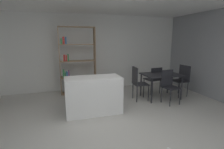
# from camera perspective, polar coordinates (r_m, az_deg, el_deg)

# --- Properties ---
(ground_plane) EXTENTS (9.54, 9.54, 0.00)m
(ground_plane) POSITION_cam_1_polar(r_m,az_deg,el_deg) (3.53, 0.93, -18.28)
(ground_plane) COLOR beige
(back_partition) EXTENTS (6.94, 0.06, 2.62)m
(back_partition) POSITION_cam_1_polar(r_m,az_deg,el_deg) (6.16, -8.04, 7.20)
(back_partition) COLOR silver
(back_partition) RESTS_ON ground_plane
(kitchen_island) EXTENTS (1.32, 0.64, 0.88)m
(kitchen_island) POSITION_cam_1_polar(r_m,az_deg,el_deg) (4.20, -6.24, -6.82)
(kitchen_island) COLOR white
(kitchen_island) RESTS_ON ground_plane
(open_bookshelf) EXTENTS (1.15, 0.31, 2.16)m
(open_bookshelf) POSITION_cam_1_polar(r_m,az_deg,el_deg) (5.72, -12.57, 3.58)
(open_bookshelf) COLOR #997551
(open_bookshelf) RESTS_ON ground_plane
(dining_table) EXTENTS (1.11, 0.80, 0.75)m
(dining_table) POSITION_cam_1_polar(r_m,az_deg,el_deg) (5.38, 16.04, -0.65)
(dining_table) COLOR #232328
(dining_table) RESTS_ON ground_plane
(dining_chair_near) EXTENTS (0.45, 0.46, 0.93)m
(dining_chair_near) POSITION_cam_1_polar(r_m,az_deg,el_deg) (5.06, 18.46, -2.90)
(dining_chair_near) COLOR #232328
(dining_chair_near) RESTS_ON ground_plane
(dining_chair_window_side) EXTENTS (0.44, 0.47, 0.97)m
(dining_chair_window_side) POSITION_cam_1_polar(r_m,az_deg,el_deg) (5.86, 22.28, -0.97)
(dining_chair_window_side) COLOR #232328
(dining_chair_window_side) RESTS_ON ground_plane
(dining_chair_far) EXTENTS (0.48, 0.51, 0.88)m
(dining_chair_far) POSITION_cam_1_polar(r_m,az_deg,el_deg) (5.77, 13.80, -1.10)
(dining_chair_far) COLOR #232328
(dining_chair_far) RESTS_ON ground_plane
(dining_chair_island_side) EXTENTS (0.44, 0.45, 0.99)m
(dining_chair_island_side) POSITION_cam_1_polar(r_m,az_deg,el_deg) (5.04, 8.54, -2.06)
(dining_chair_island_side) COLOR #232328
(dining_chair_island_side) RESTS_ON ground_plane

